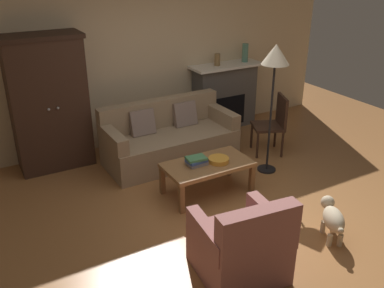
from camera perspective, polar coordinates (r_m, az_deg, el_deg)
ground_plane at (r=5.13m, az=3.86°, el=-9.07°), size 9.60×9.60×0.00m
back_wall at (r=6.72m, az=-7.95°, el=11.85°), size 7.20×0.10×2.80m
fireplace at (r=7.41m, az=4.40°, el=6.53°), size 1.26×0.48×1.12m
armoire at (r=6.16m, az=-18.71°, el=5.23°), size 1.06×0.57×1.88m
couch at (r=6.23m, az=-3.13°, el=0.58°), size 1.94×0.89×0.86m
coffee_table at (r=5.34m, az=2.10°, el=-3.09°), size 1.10×0.60×0.42m
fruit_bowl at (r=5.33m, az=3.61°, el=-2.15°), size 0.26×0.26×0.06m
book_stack at (r=5.24m, az=0.61°, el=-2.29°), size 0.26×0.19×0.11m
mantel_vase_bronze at (r=7.13m, az=3.42°, el=11.26°), size 0.09×0.09×0.20m
mantel_vase_jade at (r=7.43m, az=7.16°, el=12.09°), size 0.10×0.10×0.31m
armchair_near_left at (r=4.09m, az=6.64°, el=-13.63°), size 0.85×0.85×0.88m
side_chair_wooden at (r=6.50m, az=10.95°, el=3.04°), size 0.58×0.58×0.90m
floor_lamp at (r=5.60m, az=11.12°, el=10.71°), size 0.36×0.36×1.78m
dog at (r=4.82m, az=18.40°, el=-9.41°), size 0.38×0.52×0.39m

